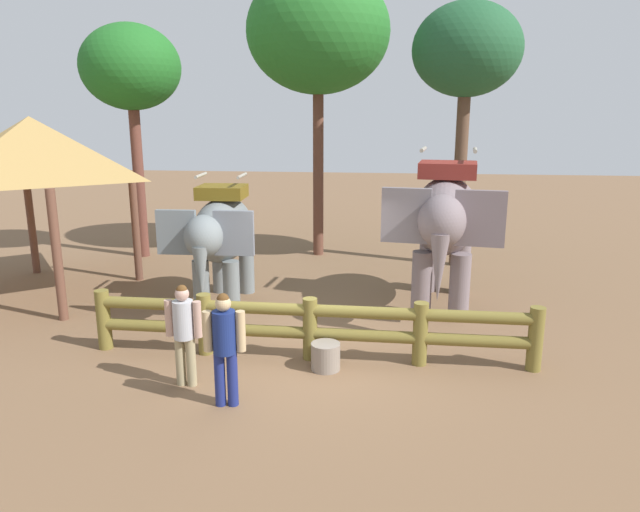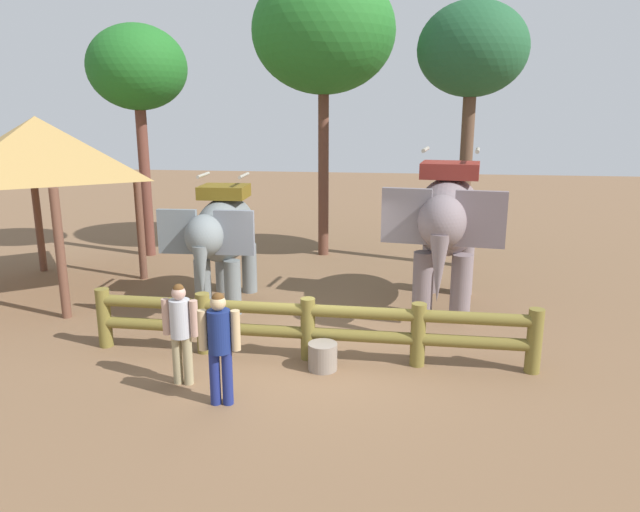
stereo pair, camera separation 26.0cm
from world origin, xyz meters
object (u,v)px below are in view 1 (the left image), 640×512
Objects in this scene: elephant_near_left at (221,234)px; thatched_shelter at (32,149)px; elephant_center at (445,221)px; tree_far_right at (318,33)px; log_fence at (310,324)px; tourist_man_in_blue at (184,328)px; tree_far_left at (467,53)px; tourist_woman_in_black at (225,342)px; feed_bucket at (326,356)px; tree_back_center at (131,70)px.

thatched_shelter is (-4.18, 0.41, 1.67)m from elephant_near_left.
elephant_center is 6.79m from tree_far_right.
tourist_man_in_blue is at bearing -145.89° from log_fence.
tree_far_left reaches higher than log_fence.
tourist_woman_in_black is 3.52× the size of feed_bucket.
elephant_near_left is 4.45m from tourist_woman_in_black.
tree_far_left is at bearing -11.48° from tree_far_right.
elephant_near_left is 0.48× the size of tree_far_left.
tree_far_left reaches higher than tree_back_center.
elephant_center is at bearing 50.66° from log_fence.
elephant_center is 0.59× the size of tree_far_left.
thatched_shelter is (-4.63, 4.11, 2.31)m from tourist_man_in_blue.
elephant_near_left is at bearing -142.58° from tree_far_left.
tourist_woman_in_black reaches higher than feed_bucket.
log_fence is 3.46m from elephant_near_left.
log_fence is 2.31× the size of elephant_near_left.
tree_far_right is (0.26, 9.02, 5.06)m from tourist_woman_in_black.
log_fence is 4.71× the size of tourist_man_in_blue.
tree_back_center reaches higher than thatched_shelter.
tourist_man_in_blue is 9.59m from tree_back_center.
thatched_shelter is 7.67m from tree_far_right.
tree_far_left is 9.08m from feed_bucket.
tree_back_center is (-5.60, 6.56, 4.45)m from log_fence.
feed_bucket is at bearing -52.20° from log_fence.
tourist_man_in_blue is at bearing -121.89° from tree_far_left.
tree_back_center reaches higher than elephant_center.
log_fence is 1.19× the size of tree_back_center.
tourist_woman_in_black is 10.34m from tree_far_right.
tourist_woman_in_black reaches higher than log_fence.
tree_back_center reaches higher than feed_bucket.
tree_far_right reaches higher than tourist_man_in_blue.
elephant_near_left is 6.70m from tree_far_right.
elephant_center is (2.39, 2.91, 1.24)m from log_fence.
log_fence is 0.97× the size of tree_far_right.
elephant_near_left is 0.42× the size of tree_far_right.
feed_bucket is at bearing -49.66° from tree_back_center.
tourist_man_in_blue is 0.21× the size of tree_far_right.
tourist_man_in_blue is (0.45, -3.70, -0.64)m from elephant_near_left.
tourist_man_in_blue is at bearing -63.36° from tree_back_center.
feed_bucket is (2.47, -2.91, -1.33)m from elephant_near_left.
tree_back_center is (-3.88, 7.73, 4.15)m from tourist_man_in_blue.
thatched_shelter is at bearing 138.42° from tourist_man_in_blue.
tree_back_center is at bearing -171.31° from tree_far_right.
tourist_woman_in_black is at bearing -133.45° from feed_bucket.
tourist_man_in_blue is 10.13m from tree_far_left.
tree_far_right is (1.47, 4.78, 4.46)m from elephant_near_left.
tree_far_left reaches higher than elephant_near_left.
tree_far_right reaches higher than thatched_shelter.
tree_back_center is 5.04m from tree_far_right.
tree_far_left is at bearing 20.91° from thatched_shelter.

